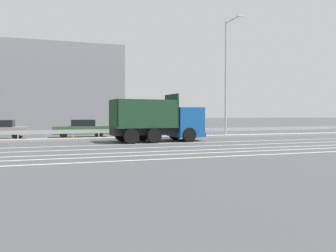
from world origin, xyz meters
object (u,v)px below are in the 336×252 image
(street_lamp_1, at_px, (227,73))
(parked_car_2, at_px, (1,130))
(dump_truck, at_px, (168,124))
(parked_car_3, at_px, (81,129))
(median_road_sign, at_px, (199,123))

(street_lamp_1, bearing_deg, parked_car_2, 170.10)
(dump_truck, relative_size, street_lamp_1, 0.69)
(street_lamp_1, height_order, parked_car_3, street_lamp_1)
(parked_car_3, bearing_deg, median_road_sign, -109.62)
(median_road_sign, relative_size, street_lamp_1, 0.24)
(median_road_sign, bearing_deg, street_lamp_1, -8.16)
(dump_truck, distance_m, parked_car_3, 8.69)
(dump_truck, height_order, parked_car_2, dump_truck)
(dump_truck, distance_m, street_lamp_1, 8.06)
(parked_car_3, bearing_deg, street_lamp_1, -107.50)
(dump_truck, distance_m, parked_car_2, 13.56)
(median_road_sign, xyz_separation_m, street_lamp_1, (2.47, -0.35, 4.40))
(median_road_sign, bearing_deg, dump_truck, -142.99)
(dump_truck, relative_size, parked_car_3, 1.46)
(street_lamp_1, height_order, parked_car_2, street_lamp_1)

